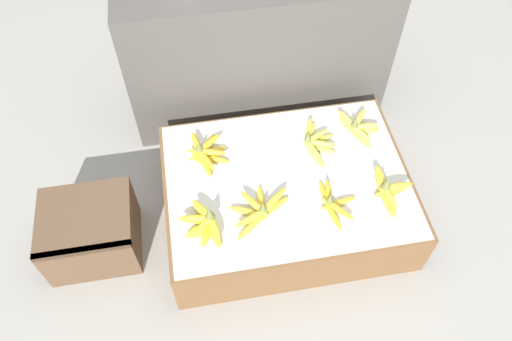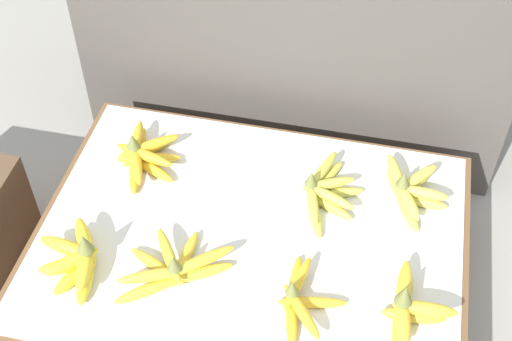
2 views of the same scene
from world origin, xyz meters
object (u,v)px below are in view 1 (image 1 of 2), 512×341
at_px(banana_bunch_front_left, 205,223).
at_px(banana_bunch_front_midleft, 260,210).
at_px(banana_bunch_front_midright, 332,203).
at_px(banana_bunch_middle_right, 358,126).
at_px(wooden_crate, 91,232).
at_px(banana_bunch_middle_midright, 315,142).
at_px(banana_bunch_middle_left, 204,152).
at_px(banana_bunch_front_right, 388,189).

height_order(banana_bunch_front_left, banana_bunch_front_midleft, banana_bunch_front_left).
height_order(banana_bunch_front_midright, banana_bunch_middle_right, banana_bunch_middle_right).
xyz_separation_m(wooden_crate, banana_bunch_middle_midright, (0.95, 0.18, 0.15)).
distance_m(wooden_crate, banana_bunch_middle_right, 1.18).
height_order(banana_bunch_front_left, banana_bunch_middle_right, banana_bunch_front_left).
bearing_deg(wooden_crate, banana_bunch_front_midleft, -8.87).
xyz_separation_m(banana_bunch_front_left, banana_bunch_middle_left, (0.03, 0.33, -0.01)).
bearing_deg(banana_bunch_front_right, wooden_crate, 174.93).
distance_m(banana_bunch_middle_left, banana_bunch_middle_right, 0.66).
relative_size(banana_bunch_front_left, banana_bunch_middle_midright, 0.81).
bearing_deg(banana_bunch_middle_right, banana_bunch_front_left, -152.59).
xyz_separation_m(banana_bunch_front_midleft, banana_bunch_middle_right, (0.48, 0.33, 0.00)).
bearing_deg(banana_bunch_middle_midright, banana_bunch_middle_right, 13.82).
xyz_separation_m(banana_bunch_front_midright, banana_bunch_middle_right, (0.20, 0.35, 0.01)).
relative_size(wooden_crate, banana_bunch_front_midleft, 1.47).
height_order(banana_bunch_middle_midright, banana_bunch_middle_right, banana_bunch_middle_right).
height_order(banana_bunch_front_right, banana_bunch_middle_left, banana_bunch_front_right).
xyz_separation_m(banana_bunch_front_midleft, banana_bunch_front_right, (0.50, 0.00, 0.01)).
bearing_deg(banana_bunch_front_midleft, banana_bunch_front_left, -173.22).
bearing_deg(banana_bunch_middle_right, wooden_crate, -168.65).
distance_m(banana_bunch_front_right, banana_bunch_middle_right, 0.33).
relative_size(banana_bunch_front_left, banana_bunch_front_midleft, 0.88).
bearing_deg(banana_bunch_front_midright, banana_bunch_middle_right, 59.71).
xyz_separation_m(wooden_crate, banana_bunch_middle_left, (0.49, 0.20, 0.15)).
bearing_deg(banana_bunch_front_right, banana_bunch_front_left, -177.95).
bearing_deg(banana_bunch_front_midleft, banana_bunch_middle_right, 34.69).
relative_size(banana_bunch_front_right, banana_bunch_middle_left, 1.00).
height_order(wooden_crate, banana_bunch_middle_right, banana_bunch_middle_right).
height_order(banana_bunch_middle_left, banana_bunch_middle_right, same).
height_order(banana_bunch_front_midleft, banana_bunch_middle_midright, banana_bunch_front_midleft).
height_order(banana_bunch_front_left, banana_bunch_front_right, same).
bearing_deg(banana_bunch_front_midleft, banana_bunch_front_midright, -3.55).
height_order(banana_bunch_front_midleft, banana_bunch_front_midright, banana_bunch_front_midleft).
bearing_deg(wooden_crate, banana_bunch_front_right, -5.07).
bearing_deg(banana_bunch_front_midright, banana_bunch_middle_midright, 88.60).
bearing_deg(banana_bunch_middle_left, banana_bunch_front_midleft, -60.45).
relative_size(wooden_crate, banana_bunch_middle_midright, 1.36).
distance_m(banana_bunch_front_midleft, banana_bunch_middle_right, 0.59).
bearing_deg(banana_bunch_front_right, banana_bunch_front_midleft, -179.94).
height_order(banana_bunch_front_right, banana_bunch_middle_right, banana_bunch_front_right).
bearing_deg(banana_bunch_front_right, banana_bunch_middle_right, 92.92).
bearing_deg(banana_bunch_front_midleft, banana_bunch_middle_left, 119.55).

